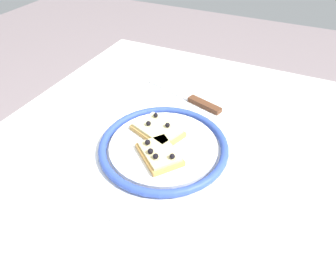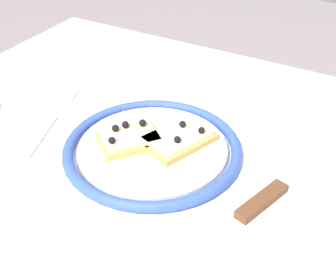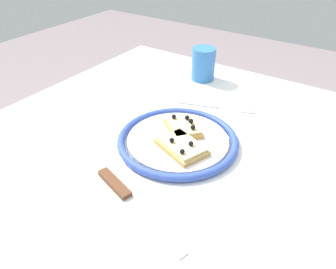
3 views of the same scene
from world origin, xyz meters
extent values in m
cube|color=white|center=(0.00, 0.00, 0.70)|extent=(0.90, 0.84, 0.03)
cylinder|color=#4C4742|center=(-0.39, 0.36, 0.34)|extent=(0.05, 0.05, 0.69)
cylinder|color=white|center=(0.01, 0.04, 0.72)|extent=(0.22, 0.22, 0.01)
torus|color=#334FB2|center=(0.01, 0.04, 0.72)|extent=(0.27, 0.27, 0.02)
cube|color=tan|center=(-0.03, 0.03, 0.73)|extent=(0.11, 0.11, 0.01)
cube|color=#EED890|center=(-0.03, 0.03, 0.74)|extent=(0.10, 0.10, 0.01)
sphere|color=black|center=(-0.02, 0.06, 0.75)|extent=(0.01, 0.01, 0.01)
sphere|color=black|center=(-0.04, 0.00, 0.75)|extent=(0.01, 0.01, 0.01)
sphere|color=black|center=(-0.04, 0.04, 0.75)|extent=(0.01, 0.01, 0.01)
sphere|color=black|center=(-0.05, 0.03, 0.75)|extent=(0.01, 0.01, 0.01)
cube|color=tan|center=(0.03, 0.07, 0.73)|extent=(0.10, 0.12, 0.01)
cube|color=beige|center=(0.03, 0.07, 0.74)|extent=(0.09, 0.11, 0.01)
sphere|color=black|center=(0.04, 0.05, 0.75)|extent=(0.01, 0.01, 0.01)
sphere|color=black|center=(0.03, 0.09, 0.75)|extent=(0.01, 0.01, 0.01)
sphere|color=black|center=(0.06, 0.09, 0.75)|extent=(0.01, 0.01, 0.01)
cube|color=silver|center=(0.22, 0.13, 0.72)|extent=(0.06, 0.15, 0.00)
cube|color=#59331E|center=(0.18, 0.01, 0.72)|extent=(0.05, 0.09, 0.01)
cube|color=silver|center=(-0.17, -0.01, 0.72)|extent=(0.05, 0.11, 0.00)
cube|color=silver|center=(-0.21, 0.11, 0.72)|extent=(0.03, 0.04, 0.00)
camera|label=1|loc=(-0.40, -0.16, 1.14)|focal=31.98mm
camera|label=2|loc=(0.30, -0.43, 1.14)|focal=49.78mm
camera|label=3|loc=(0.50, 0.35, 1.14)|focal=34.64mm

